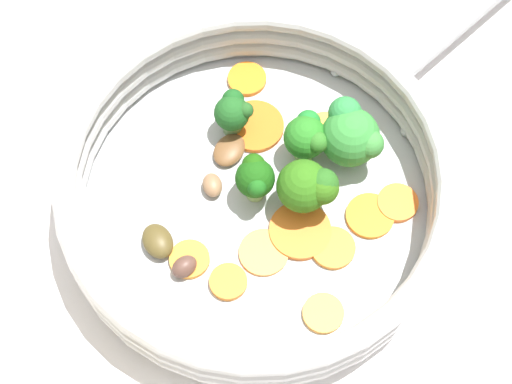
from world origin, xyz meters
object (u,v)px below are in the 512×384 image
broccoli_floret_4 (307,137)px  mushroom_piece_1 (184,267)px  carrot_slice_0 (247,79)px  carrot_slice_2 (190,259)px  carrot_slice_10 (370,216)px  skillet (256,204)px  carrot_slice_4 (300,231)px  carrot_slice_9 (255,126)px  mushroom_piece_3 (229,150)px  carrot_slice_1 (228,282)px  carrot_slice_6 (323,313)px  broccoli_floret_0 (350,133)px  carrot_slice_3 (266,252)px  carrot_slice_5 (333,248)px  broccoli_floret_2 (233,112)px  mushroom_piece_2 (158,241)px  carrot_slice_7 (326,129)px  mushroom_piece_0 (212,185)px  broccoli_floret_3 (252,178)px  broccoli_floret_1 (309,186)px  carrot_slice_8 (398,203)px

broccoli_floret_4 → mushroom_piece_1: bearing=-140.3°
carrot_slice_0 → carrot_slice_2: size_ratio=1.06×
broccoli_floret_4 → carrot_slice_10: bearing=-56.3°
skillet → carrot_slice_10: 0.09m
carrot_slice_4 → carrot_slice_9: (-0.02, 0.10, -0.00)m
carrot_slice_0 → carrot_slice_2: same height
carrot_slice_4 → mushroom_piece_3: bearing=121.1°
broccoli_floret_4 → carrot_slice_1: bearing=-126.0°
carrot_slice_1 → carrot_slice_6: 0.07m
carrot_slice_4 → broccoli_floret_0: 0.08m
carrot_slice_1 → carrot_slice_10: (0.11, 0.04, -0.00)m
carrot_slice_3 → skillet: bearing=91.9°
carrot_slice_2 → carrot_slice_9: same height
carrot_slice_5 → carrot_slice_9: size_ratio=0.73×
carrot_slice_5 → broccoli_floret_2: (-0.06, 0.12, 0.02)m
carrot_slice_1 → mushroom_piece_2: mushroom_piece_2 is taller
carrot_slice_7 → broccoli_floret_0: (0.01, -0.02, 0.03)m
broccoli_floret_0 → broccoli_floret_4: bearing=173.9°
carrot_slice_9 → mushroom_piece_0: size_ratio=2.31×
carrot_slice_4 → broccoli_floret_3: 0.05m
carrot_slice_5 → mushroom_piece_1: (-0.11, -0.00, 0.00)m
broccoli_floret_0 → broccoli_floret_2: (-0.09, 0.03, -0.01)m
carrot_slice_9 → broccoli_floret_3: size_ratio=1.09×
broccoli_floret_1 → mushroom_piece_3: size_ratio=1.65×
broccoli_floret_0 → carrot_slice_1: bearing=-137.5°
broccoli_floret_4 → carrot_slice_2: bearing=-141.7°
carrot_slice_6 → carrot_slice_9: bearing=100.1°
carrot_slice_7 → mushroom_piece_0: (-0.10, -0.04, 0.00)m
broccoli_floret_4 → mushroom_piece_0: bearing=-164.2°
skillet → carrot_slice_0: (0.01, 0.11, 0.01)m
carrot_slice_0 → carrot_slice_6: size_ratio=1.06×
carrot_slice_1 → broccoli_floret_2: 0.14m
broccoli_floret_4 → carrot_slice_5: bearing=-84.4°
carrot_slice_3 → broccoli_floret_2: size_ratio=0.95×
broccoli_floret_2 → skillet: bearing=-81.8°
carrot_slice_8 → broccoli_floret_1: broccoli_floret_1 is taller
carrot_slice_2 → carrot_slice_10: bearing=7.1°
mushroom_piece_0 → broccoli_floret_3: bearing=-15.7°
broccoli_floret_3 → broccoli_floret_1: bearing=-20.3°
carrot_slice_3 → carrot_slice_8: carrot_slice_8 is taller
carrot_slice_2 → carrot_slice_8: (0.17, 0.03, 0.00)m
carrot_slice_1 → carrot_slice_9: same height
carrot_slice_3 → carrot_slice_4: carrot_slice_4 is taller
mushroom_piece_1 → mushroom_piece_3: (0.04, 0.10, -0.00)m
carrot_slice_1 → carrot_slice_2: same height
carrot_slice_1 → mushroom_piece_1: mushroom_piece_1 is taller
carrot_slice_6 → carrot_slice_7: size_ratio=1.00×
carrot_slice_2 → mushroom_piece_0: (0.02, 0.06, 0.00)m
broccoli_floret_3 → mushroom_piece_2: (-0.08, -0.03, -0.02)m
carrot_slice_4 → broccoli_floret_4: 0.07m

